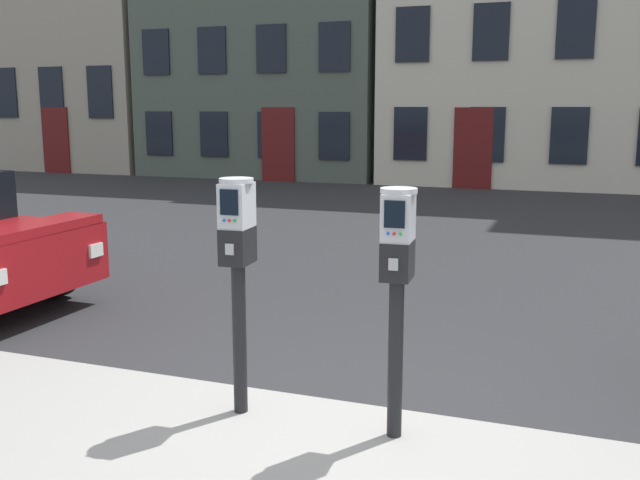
% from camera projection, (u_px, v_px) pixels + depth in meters
% --- Properties ---
extents(ground_plane, '(160.00, 160.00, 0.00)m').
position_uv_depth(ground_plane, '(336.00, 433.00, 4.79)').
color(ground_plane, '#28282B').
extents(parking_meter_near_kerb, '(0.23, 0.26, 1.54)m').
position_uv_depth(parking_meter_near_kerb, '(238.00, 253.00, 4.59)').
color(parking_meter_near_kerb, black).
rests_on(parking_meter_near_kerb, sidewalk_slab).
extents(parking_meter_twin_adjacent, '(0.23, 0.26, 1.52)m').
position_uv_depth(parking_meter_twin_adjacent, '(397.00, 268.00, 4.24)').
color(parking_meter_twin_adjacent, black).
rests_on(parking_meter_twin_adjacent, sidewalk_slab).
extents(townhouse_brownstone, '(7.49, 6.37, 9.59)m').
position_uv_depth(townhouse_brownstone, '(284.00, 22.00, 23.26)').
color(townhouse_brownstone, '#4C564C').
rests_on(townhouse_brownstone, ground_plane).
extents(townhouse_cream_stone, '(8.04, 7.05, 10.24)m').
position_uv_depth(townhouse_cream_stone, '(544.00, 1.00, 20.81)').
color(townhouse_cream_stone, beige).
rests_on(townhouse_cream_stone, ground_plane).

